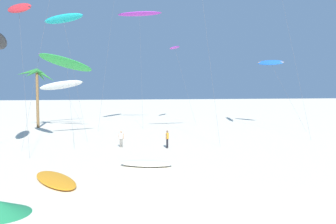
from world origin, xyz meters
TOP-DOWN VIEW (x-y plane):
  - palm_tree_1 at (-11.07, 46.78)m, footprint 5.21×5.10m
  - flying_kite_0 at (-9.64, 29.76)m, footprint 4.18×9.57m
  - flying_kite_3 at (3.64, 50.10)m, footprint 6.74×7.99m
  - flying_kite_5 at (9.95, 54.85)m, footprint 3.15×11.45m
  - flying_kite_6 at (22.64, 45.02)m, footprint 3.24×10.73m
  - flying_kite_7 at (-6.35, 37.56)m, footprint 5.44×7.42m
  - flying_kite_8 at (-8.33, 52.91)m, footprint 6.57×5.93m
  - flying_kite_11 at (-5.79, 34.82)m, footprint 6.27×9.90m
  - grounded_kite_0 at (1.38, 18.77)m, footprint 4.19×2.64m
  - grounded_kite_2 at (-4.67, 15.15)m, footprint 3.94×5.92m
  - person_foreground_walker at (-0.12, 27.77)m, footprint 0.48×0.30m
  - person_near_right at (4.20, 26.63)m, footprint 0.33×0.45m

SIDE VIEW (x-z plane):
  - grounded_kite_2 at x=-4.67m, z-range 0.00..0.25m
  - grounded_kite_0 at x=1.38m, z-range 0.00..0.43m
  - person_foreground_walker at x=-0.12m, z-range 0.08..1.69m
  - person_near_right at x=4.20m, z-range 0.09..1.79m
  - flying_kite_8 at x=-8.33m, z-range 2.42..9.61m
  - palm_tree_1 at x=-11.07m, z-range 2.74..11.07m
  - flying_kite_11 at x=-5.79m, z-range 3.59..13.32m
  - flying_kite_6 at x=22.64m, z-range 4.37..14.30m
  - flying_kite_5 at x=9.95m, z-range 5.81..18.72m
  - flying_kite_0 at x=-9.64m, z-range 6.13..20.51m
  - flying_kite_7 at x=-6.35m, z-range 6.48..21.00m
  - flying_kite_3 at x=3.64m, z-range 8.16..25.50m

